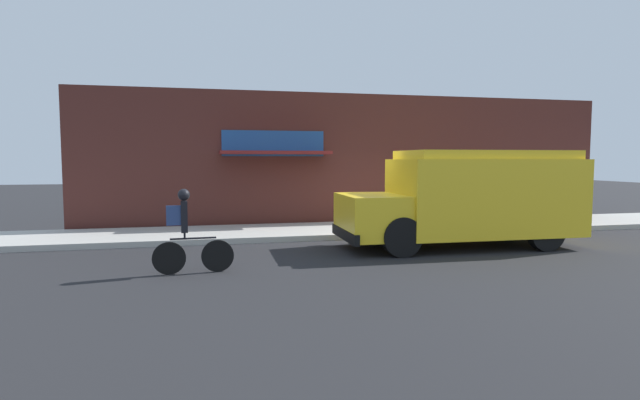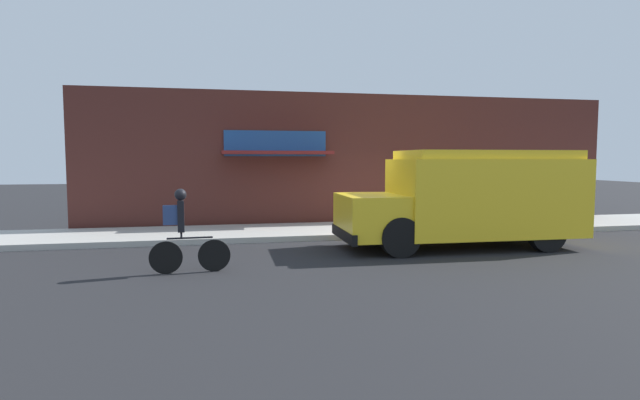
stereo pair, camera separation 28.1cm
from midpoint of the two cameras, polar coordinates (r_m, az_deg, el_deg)
name	(u,v)px [view 2 (the right image)]	position (r m, az deg, el deg)	size (l,w,h in m)	color
ground_plane	(390,239)	(13.68, 8.61, -4.40)	(70.00, 70.00, 0.00)	#232326
sidewalk	(375,229)	(14.94, 6.79, -3.32)	(28.00, 2.73, 0.15)	#ADAAA3
storefront	(357,160)	(16.29, 4.78, 4.62)	(17.65, 1.10, 4.25)	#4C231E
school_bus	(470,197)	(12.64, 17.37, 0.28)	(5.81, 2.64, 2.35)	yellow
cyclist	(183,231)	(9.67, -14.58, -3.41)	(1.50, 0.22, 1.59)	black
stop_sign_post	(539,177)	(16.28, 24.22, 2.41)	(0.45, 0.45, 2.18)	slate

